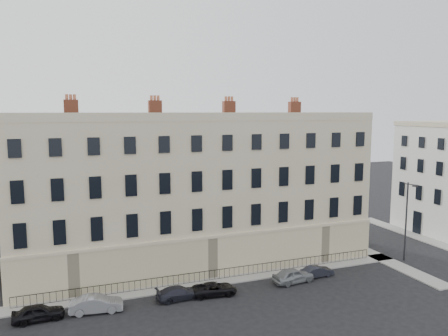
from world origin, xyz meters
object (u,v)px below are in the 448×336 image
at_px(car_c, 179,293).
at_px(car_f, 317,271).
at_px(streetlamp, 407,218).
at_px(car_e, 293,275).
at_px(car_a, 38,313).
at_px(car_d, 215,289).
at_px(car_b, 96,304).

height_order(car_c, car_f, car_c).
bearing_deg(streetlamp, car_c, 164.62).
relative_size(car_f, streetlamp, 0.39).
bearing_deg(car_c, car_e, -93.84).
bearing_deg(car_a, streetlamp, -91.58).
distance_m(car_c, car_d, 3.14).
relative_size(car_a, car_f, 1.16).
bearing_deg(car_e, car_c, 83.72).
relative_size(car_d, car_e, 0.97).
distance_m(car_b, car_e, 17.73).
bearing_deg(streetlamp, car_d, 165.51).
bearing_deg(car_c, streetlamp, -90.72).
xyz_separation_m(car_a, car_d, (14.17, -0.31, -0.10)).
bearing_deg(car_c, car_d, -97.00).
bearing_deg(car_b, car_f, -82.26).
height_order(car_e, car_f, car_e).
xyz_separation_m(car_a, car_b, (4.26, -0.08, 0.04)).
relative_size(car_d, car_f, 1.20).
height_order(car_b, car_f, car_b).
bearing_deg(car_b, car_d, -84.29).
relative_size(car_b, streetlamp, 0.49).
xyz_separation_m(car_c, car_d, (3.13, -0.22, -0.02)).
bearing_deg(streetlamp, car_a, 163.82).
distance_m(car_c, streetlamp, 25.54).
xyz_separation_m(car_b, car_f, (20.63, 0.26, -0.14)).
distance_m(car_a, car_c, 11.04).
bearing_deg(car_e, car_f, -86.65).
height_order(car_f, streetlamp, streetlamp).
distance_m(car_b, streetlamp, 32.23).
relative_size(car_b, car_e, 1.02).
bearing_deg(car_f, car_c, 88.51).
bearing_deg(car_a, car_f, -92.55).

